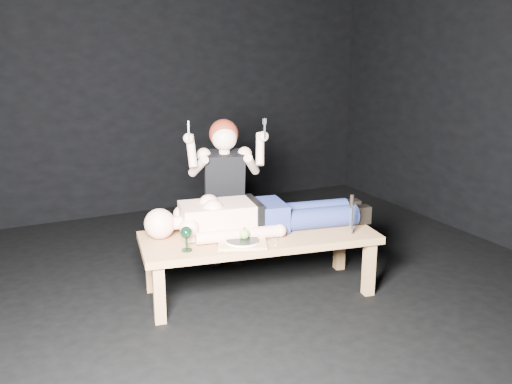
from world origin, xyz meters
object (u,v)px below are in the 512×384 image
carving_knife (351,215)px  goblet (186,239)px  lying_man (262,211)px  kneeling_woman (224,192)px  serving_tray (242,243)px  table (259,264)px

carving_knife → goblet: bearing=179.8°
lying_man → kneeling_woman: 0.50m
serving_tray → goblet: bearing=171.3°
table → kneeling_woman: bearing=102.0°
goblet → table: bearing=8.5°
lying_man → serving_tray: lying_man is taller
serving_tray → goblet: (-0.37, 0.06, 0.07)m
table → serving_tray: (-0.20, -0.14, 0.23)m
lying_man → carving_knife: (0.52, -0.37, 0.01)m
table → kneeling_woman: size_ratio=1.33×
table → lying_man: 0.38m
lying_man → table: bearing=-117.2°
kneeling_woman → carving_knife: 1.06m
goblet → carving_knife: bearing=-9.5°
goblet → carving_knife: carving_knife is taller
table → lying_man: lying_man is taller
serving_tray → goblet: 0.39m
goblet → serving_tray: bearing=-8.7°
lying_man → serving_tray: bearing=-129.1°
serving_tray → kneeling_woman: bearing=76.9°
carving_knife → table: bearing=163.9°
serving_tray → carving_knife: 0.81m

